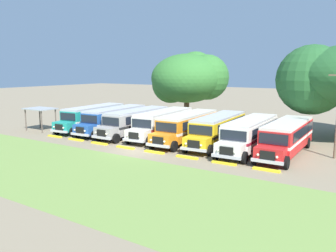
{
  "coord_description": "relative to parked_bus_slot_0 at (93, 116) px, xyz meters",
  "views": [
    {
      "loc": [
        18.74,
        -24.03,
        7.32
      ],
      "look_at": [
        0.0,
        4.94,
        1.6
      ],
      "focal_mm": 36.66,
      "sensor_mm": 36.0,
      "label": 1
    }
  ],
  "objects": [
    {
      "name": "ground_plane",
      "position": [
        11.87,
        -6.2,
        -1.58
      ],
      "size": [
        220.0,
        220.0,
        0.0
      ],
      "primitive_type": "plane",
      "color": "#84755B"
    },
    {
      "name": "foreground_grass_strip",
      "position": [
        11.87,
        -13.95,
        -1.58
      ],
      "size": [
        80.0,
        11.27,
        0.01
      ],
      "primitive_type": "cube",
      "color": "olive",
      "rests_on": "ground_plane"
    },
    {
      "name": "parked_bus_slot_0",
      "position": [
        0.0,
        0.0,
        0.0
      ],
      "size": [
        3.53,
        10.97,
        2.82
      ],
      "rotation": [
        0.0,
        0.0,
        -1.48
      ],
      "color": "teal",
      "rests_on": "ground_plane"
    },
    {
      "name": "parked_bus_slot_1",
      "position": [
        3.51,
        -0.05,
        0.0
      ],
      "size": [
        3.26,
        10.93,
        2.82
      ],
      "rotation": [
        0.0,
        0.0,
        -1.51
      ],
      "color": "#23519E",
      "rests_on": "ground_plane"
    },
    {
      "name": "parked_bus_slot_2",
      "position": [
        6.79,
        -0.04,
        0.0
      ],
      "size": [
        2.83,
        10.86,
        2.82
      ],
      "rotation": [
        0.0,
        0.0,
        -1.55
      ],
      "color": "#9E9993",
      "rests_on": "ground_plane"
    },
    {
      "name": "parked_bus_slot_3",
      "position": [
        10.03,
        0.57,
        0.0
      ],
      "size": [
        3.41,
        10.95,
        2.82
      ],
      "rotation": [
        0.0,
        0.0,
        -1.49
      ],
      "color": "silver",
      "rests_on": "ground_plane"
    },
    {
      "name": "parked_bus_slot_4",
      "position": [
        13.4,
        0.04,
        0.0
      ],
      "size": [
        3.07,
        10.89,
        2.82
      ],
      "rotation": [
        0.0,
        0.0,
        -1.53
      ],
      "color": "orange",
      "rests_on": "ground_plane"
    },
    {
      "name": "parked_bus_slot_5",
      "position": [
        16.66,
        0.4,
        0.0
      ],
      "size": [
        3.31,
        10.93,
        2.82
      ],
      "rotation": [
        0.0,
        0.0,
        -1.5
      ],
      "color": "yellow",
      "rests_on": "ground_plane"
    },
    {
      "name": "parked_bus_slot_6",
      "position": [
        20.19,
        -0.33,
        0.0
      ],
      "size": [
        2.95,
        10.87,
        2.82
      ],
      "rotation": [
        0.0,
        0.0,
        -1.54
      ],
      "color": "silver",
      "rests_on": "ground_plane"
    },
    {
      "name": "parked_bus_slot_7",
      "position": [
        23.39,
        -0.01,
        0.0
      ],
      "size": [
        2.79,
        10.85,
        2.82
      ],
      "rotation": [
        0.0,
        0.0,
        -1.56
      ],
      "color": "red",
      "rests_on": "ground_plane"
    },
    {
      "name": "curb_wheelstop_0",
      "position": [
        0.21,
        -6.06,
        -1.51
      ],
      "size": [
        2.0,
        0.36,
        0.15
      ],
      "primitive_type": "cube",
      "color": "yellow",
      "rests_on": "ground_plane"
    },
    {
      "name": "curb_wheelstop_1",
      "position": [
        3.54,
        -6.06,
        -1.51
      ],
      "size": [
        2.0,
        0.36,
        0.15
      ],
      "primitive_type": "cube",
      "color": "yellow",
      "rests_on": "ground_plane"
    },
    {
      "name": "curb_wheelstop_2",
      "position": [
        6.87,
        -6.06,
        -1.51
      ],
      "size": [
        2.0,
        0.36,
        0.15
      ],
      "primitive_type": "cube",
      "color": "yellow",
      "rests_on": "ground_plane"
    },
    {
      "name": "curb_wheelstop_3",
      "position": [
        10.2,
        -6.06,
        -1.51
      ],
      "size": [
        2.0,
        0.36,
        0.15
      ],
      "primitive_type": "cube",
      "color": "yellow",
      "rests_on": "ground_plane"
    },
    {
      "name": "curb_wheelstop_4",
      "position": [
        13.53,
        -6.06,
        -1.51
      ],
      "size": [
        2.0,
        0.36,
        0.15
      ],
      "primitive_type": "cube",
      "color": "yellow",
      "rests_on": "ground_plane"
    },
    {
      "name": "curb_wheelstop_5",
      "position": [
        16.86,
        -6.06,
        -1.51
      ],
      "size": [
        2.0,
        0.36,
        0.15
      ],
      "primitive_type": "cube",
      "color": "yellow",
      "rests_on": "ground_plane"
    },
    {
      "name": "curb_wheelstop_6",
      "position": [
        20.19,
        -6.06,
        -1.51
      ],
      "size": [
        2.0,
        0.36,
        0.15
      ],
      "primitive_type": "cube",
      "color": "yellow",
      "rests_on": "ground_plane"
    },
    {
      "name": "curb_wheelstop_7",
      "position": [
        23.53,
        -6.06,
        -1.51
      ],
      "size": [
        2.0,
        0.36,
        0.15
      ],
      "primitive_type": "cube",
      "color": "yellow",
      "rests_on": "ground_plane"
    },
    {
      "name": "broad_shade_tree",
      "position": [
        6.89,
        12.07,
        4.56
      ],
      "size": [
        10.69,
        9.93,
        9.87
      ],
      "color": "brown",
      "rests_on": "ground_plane"
    },
    {
      "name": "waiting_shelter",
      "position": [
        -4.48,
        -4.26,
        0.87
      ],
      "size": [
        3.6,
        2.6,
        2.72
      ],
      "color": "brown",
      "rests_on": "ground_plane"
    }
  ]
}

